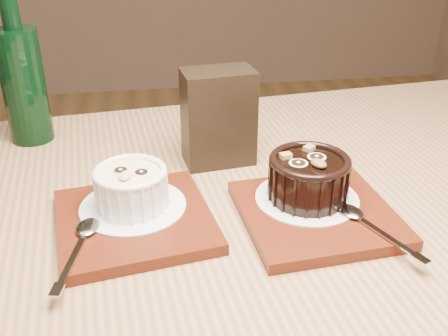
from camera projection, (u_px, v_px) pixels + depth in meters
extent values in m
cube|color=brown|center=(239.00, 233.00, 0.65)|extent=(1.27, 0.92, 0.04)
cylinder|color=brown|center=(417.00, 246.00, 1.25)|extent=(0.06, 0.06, 0.71)
cube|color=#551D0E|center=(135.00, 221.00, 0.63)|extent=(0.21, 0.21, 0.01)
cylinder|color=white|center=(133.00, 206.00, 0.64)|extent=(0.13, 0.13, 0.00)
cylinder|color=white|center=(132.00, 190.00, 0.63)|extent=(0.08, 0.08, 0.04)
cylinder|color=beige|center=(130.00, 175.00, 0.62)|extent=(0.07, 0.07, 0.00)
torus|color=white|center=(130.00, 172.00, 0.62)|extent=(0.09, 0.09, 0.01)
cylinder|color=black|center=(121.00, 170.00, 0.63)|extent=(0.02, 0.02, 0.00)
cylinder|color=black|center=(141.00, 172.00, 0.62)|extent=(0.02, 0.02, 0.00)
ellipsoid|color=#E3BC85|center=(126.00, 175.00, 0.61)|extent=(0.02, 0.02, 0.01)
cube|color=#551D0E|center=(316.00, 214.00, 0.64)|extent=(0.19, 0.19, 0.01)
cylinder|color=white|center=(307.00, 198.00, 0.66)|extent=(0.13, 0.13, 0.00)
cylinder|color=black|center=(308.00, 180.00, 0.65)|extent=(0.10, 0.10, 0.05)
cylinder|color=black|center=(310.00, 163.00, 0.64)|extent=(0.08, 0.08, 0.00)
torus|color=black|center=(310.00, 161.00, 0.63)|extent=(0.10, 0.10, 0.01)
cylinder|color=black|center=(298.00, 163.00, 0.63)|extent=(0.02, 0.02, 0.00)
cylinder|color=black|center=(317.00, 156.00, 0.64)|extent=(0.02, 0.02, 0.00)
ellipsoid|color=brown|center=(319.00, 163.00, 0.62)|extent=(0.02, 0.03, 0.01)
cube|color=#946130|center=(286.00, 156.00, 0.64)|extent=(0.02, 0.01, 0.01)
cube|color=#946130|center=(309.00, 148.00, 0.66)|extent=(0.02, 0.02, 0.01)
cube|color=black|center=(218.00, 118.00, 0.75)|extent=(0.11, 0.07, 0.14)
cylinder|color=black|center=(24.00, 87.00, 0.81)|extent=(0.07, 0.07, 0.18)
cylinder|color=black|center=(9.00, 8.00, 0.76)|extent=(0.03, 0.03, 0.06)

